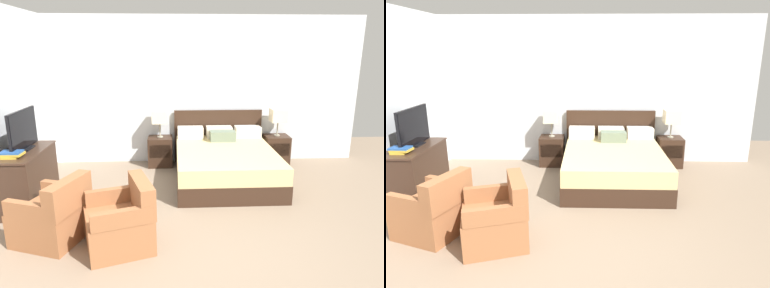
{
  "view_description": "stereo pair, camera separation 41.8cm",
  "coord_description": "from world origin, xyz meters",
  "views": [
    {
      "loc": [
        -0.29,
        -3.14,
        2.12
      ],
      "look_at": [
        -0.03,
        1.83,
        0.75
      ],
      "focal_mm": 32.0,
      "sensor_mm": 36.0,
      "label": 1
    },
    {
      "loc": [
        0.13,
        -3.14,
        2.12
      ],
      "look_at": [
        -0.03,
        1.83,
        0.75
      ],
      "focal_mm": 32.0,
      "sensor_mm": 36.0,
      "label": 2
    }
  ],
  "objects": [
    {
      "name": "tv",
      "position": [
        -2.36,
        1.53,
        1.06
      ],
      "size": [
        0.18,
        0.83,
        0.55
      ],
      "color": "black",
      "rests_on": "dresser"
    },
    {
      "name": "nightstand_left",
      "position": [
        -0.57,
        3.07,
        0.28
      ],
      "size": [
        0.45,
        0.41,
        0.55
      ],
      "color": "#332116",
      "rests_on": "ground"
    },
    {
      "name": "table_lamp_right",
      "position": [
        1.65,
        3.07,
        0.94
      ],
      "size": [
        0.28,
        0.28,
        0.51
      ],
      "color": "gray",
      "rests_on": "nightstand_right"
    },
    {
      "name": "nightstand_right",
      "position": [
        1.65,
        3.07,
        0.28
      ],
      "size": [
        0.45,
        0.41,
        0.55
      ],
      "color": "#332116",
      "rests_on": "ground"
    },
    {
      "name": "bed",
      "position": [
        0.54,
        2.31,
        0.3
      ],
      "size": [
        1.68,
        2.09,
        1.02
      ],
      "color": "#332116",
      "rests_on": "ground"
    },
    {
      "name": "table_lamp_left",
      "position": [
        -0.57,
        3.07,
        0.94
      ],
      "size": [
        0.28,
        0.28,
        0.51
      ],
      "color": "gray",
      "rests_on": "nightstand_left"
    },
    {
      "name": "wall_back",
      "position": [
        0.0,
        3.36,
        1.37
      ],
      "size": [
        6.5,
        0.06,
        2.74
      ],
      "primitive_type": "cube",
      "color": "silver",
      "rests_on": "ground"
    },
    {
      "name": "armchair_by_window",
      "position": [
        -1.68,
        0.48,
        0.28
      ],
      "size": [
        0.88,
        0.87,
        0.76
      ],
      "color": "#935B38",
      "rests_on": "ground"
    },
    {
      "name": "book_small_top",
      "position": [
        -2.38,
        1.14,
        0.87
      ],
      "size": [
        0.26,
        0.18,
        0.02
      ],
      "primitive_type": "cube",
      "rotation": [
        0.0,
        0.0,
        -0.01
      ],
      "color": "#234C8E",
      "rests_on": "book_blue_cover"
    },
    {
      "name": "dresser",
      "position": [
        -2.37,
        1.44,
        0.41
      ],
      "size": [
        0.52,
        1.12,
        0.8
      ],
      "color": "#332116",
      "rests_on": "ground"
    },
    {
      "name": "book_blue_cover",
      "position": [
        -2.36,
        1.14,
        0.84
      ],
      "size": [
        0.26,
        0.19,
        0.03
      ],
      "primitive_type": "cube",
      "rotation": [
        0.0,
        0.0,
        -0.03
      ],
      "color": "gold",
      "rests_on": "book_red_cover"
    },
    {
      "name": "book_red_cover",
      "position": [
        -2.39,
        1.14,
        0.81
      ],
      "size": [
        0.2,
        0.2,
        0.03
      ],
      "primitive_type": "cube",
      "rotation": [
        0.0,
        0.0,
        0.05
      ],
      "color": "gold",
      "rests_on": "dresser"
    },
    {
      "name": "ground_plane",
      "position": [
        0.0,
        0.0,
        0.0
      ],
      "size": [
        10.0,
        10.0,
        0.0
      ],
      "primitive_type": "plane",
      "color": "#84705B"
    },
    {
      "name": "armchair_companion",
      "position": [
        -0.88,
        0.3,
        0.28
      ],
      "size": [
        0.87,
        0.86,
        0.76
      ],
      "color": "#935B38",
      "rests_on": "ground"
    }
  ]
}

